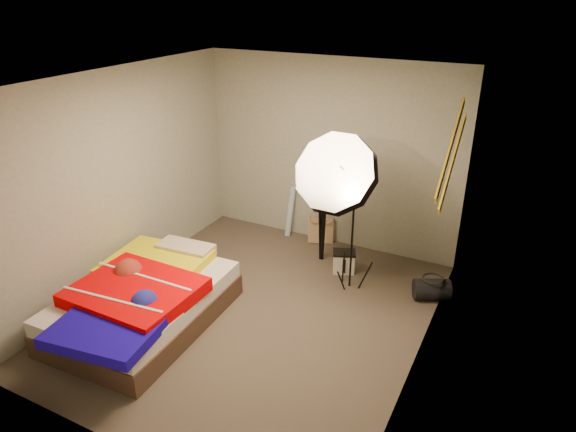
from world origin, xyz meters
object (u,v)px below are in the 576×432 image
Objects in this scene: camera_case at (344,262)px; bed at (143,301)px; duffel_bag at (432,289)px; camera_tripod at (323,208)px; wrapping_roll at (290,212)px; photo_umbrella at (338,175)px; tote_bag at (321,230)px.

camera_case is 0.12× the size of bed.
duffel_bag is 1.63m from camera_tripod.
photo_umbrella is at bearing -43.15° from wrapping_roll.
bed is 1.07× the size of photo_umbrella.
wrapping_roll reaches higher than bed.
tote_bag is 0.28× the size of camera_tripod.
bed is (-0.91, -2.57, 0.10)m from tote_bag.
camera_case is 0.65× the size of duffel_bag.
photo_umbrella reaches higher than duffel_bag.
tote_bag reaches higher than duffel_bag.
wrapping_roll is at bearing 136.85° from photo_umbrella.
wrapping_roll is at bearing 159.03° from tote_bag.
photo_umbrella is 1.56× the size of camera_tripod.
duffel_bag is at bearing 13.82° from photo_umbrella.
camera_tripod is at bearing 62.23° from bed.
photo_umbrella is (-1.10, -0.27, 1.29)m from duffel_bag.
tote_bag is 0.74m from camera_tripod.
camera_tripod is at bearing -33.58° from wrapping_roll.
duffel_bag is (1.70, -0.74, -0.05)m from tote_bag.
duffel_bag is (2.17, -0.74, -0.23)m from wrapping_roll.
wrapping_roll is 1.81m from photo_umbrella.
wrapping_roll is 1.25m from camera_case.
camera_tripod is at bearing 125.31° from photo_umbrella.
camera_tripod reaches higher than bed.
bed is (-2.60, -1.83, 0.15)m from duffel_bag.
photo_umbrella is (1.08, -1.01, 1.05)m from wrapping_roll.
wrapping_roll is 0.57× the size of camera_tripod.
camera_case is at bearing -67.87° from tote_bag.
tote_bag is at bearing 114.83° from camera_tripod.
tote_bag is 0.17× the size of bed.
camera_case is at bearing -24.62° from camera_tripod.
duffel_bag is 0.19× the size of bed.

